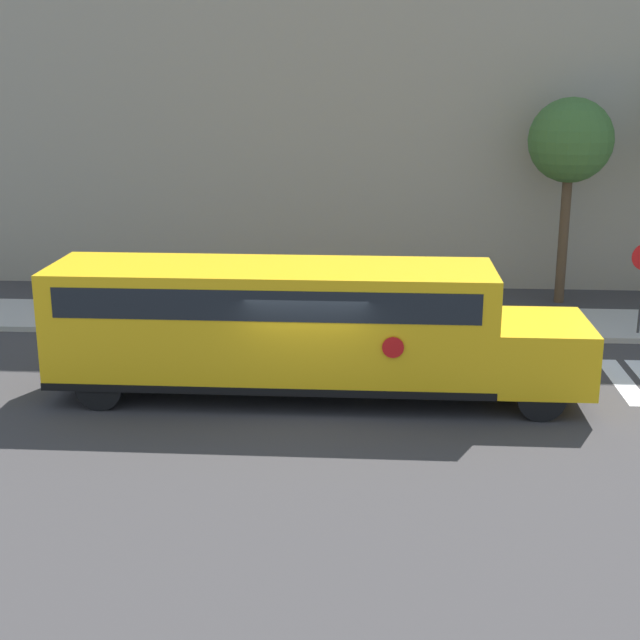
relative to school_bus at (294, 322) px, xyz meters
The scene contains 5 objects.
ground_plane 1.82m from the school_bus, 57.58° to the right, with size 60.00×60.00×0.00m, color #3A3838.
sidewalk_strip 6.14m from the school_bus, 86.41° to the left, with size 44.00×3.00×0.15m.
building_backdrop 13.41m from the school_bus, 88.29° to the left, with size 32.00×4.00×13.48m.
school_bus is the anchor object (origin of this frame).
tree_far_sidewalk 11.91m from the school_bus, 49.76° to the left, with size 2.50×2.50×6.19m.
Camera 1 is at (1.43, -17.86, 6.95)m, focal length 50.00 mm.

